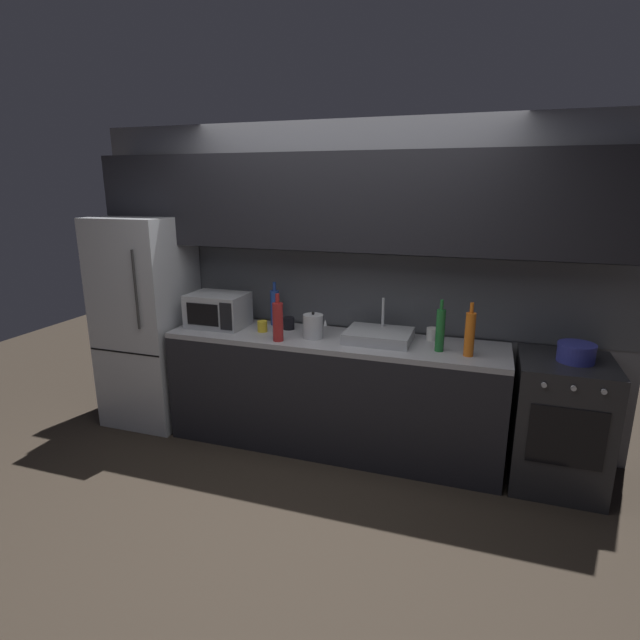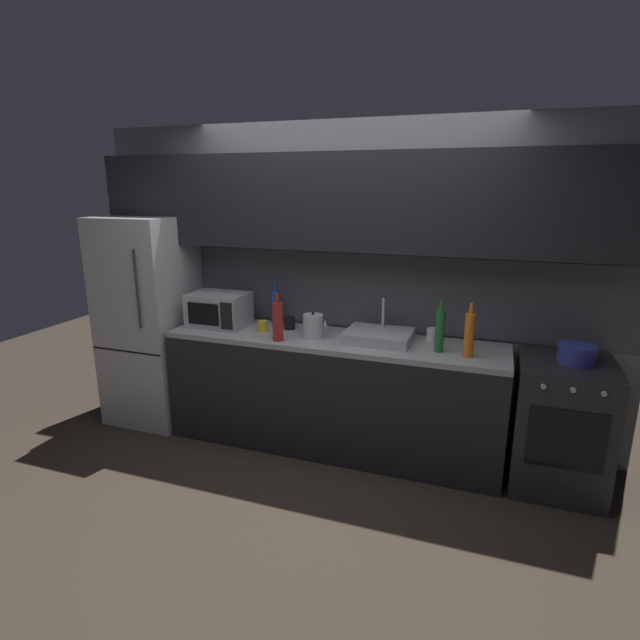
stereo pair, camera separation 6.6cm
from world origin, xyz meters
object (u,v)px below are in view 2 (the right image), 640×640
object	(u,v)px
refrigerator	(150,320)
mug_dark	(289,323)
microwave	(219,310)
wine_bottle_green	(440,330)
oven_range	(560,425)
kettle	(313,326)
mug_yellow	(263,326)
cooking_pot	(577,354)
mug_white	(432,335)
wine_bottle_orange	(469,334)
wine_bottle_blue	(276,307)
wine_bottle_red	(278,321)

from	to	relation	value
refrigerator	mug_dark	bearing A→B (deg)	5.12
microwave	wine_bottle_green	distance (m)	1.78
oven_range	kettle	xyz separation A→B (m)	(-1.77, -0.04, 0.54)
wine_bottle_green	microwave	bearing A→B (deg)	177.42
mug_yellow	cooking_pot	world-z (taller)	cooking_pot
microwave	mug_white	distance (m)	1.72
mug_dark	cooking_pot	distance (m)	2.07
wine_bottle_orange	mug_yellow	size ratio (longest dim) A/B	4.28
wine_bottle_green	cooking_pot	size ratio (longest dim) A/B	1.54
mug_white	kettle	bearing A→B (deg)	-165.35
refrigerator	mug_dark	size ratio (longest dim) A/B	18.16
wine_bottle_blue	wine_bottle_orange	distance (m)	1.58
microwave	cooking_pot	size ratio (longest dim) A/B	1.94
mug_dark	kettle	bearing A→B (deg)	-30.83
wine_bottle_orange	wine_bottle_green	bearing A→B (deg)	168.44
mug_white	cooking_pot	xyz separation A→B (m)	(0.95, -0.18, 0.01)
mug_dark	mug_yellow	xyz separation A→B (m)	(-0.17, -0.13, -0.01)
refrigerator	mug_yellow	bearing A→B (deg)	-0.90
mug_dark	mug_white	world-z (taller)	mug_dark
oven_range	cooking_pot	world-z (taller)	cooking_pot
oven_range	wine_bottle_blue	bearing A→B (deg)	174.73
kettle	wine_bottle_orange	size ratio (longest dim) A/B	0.55
microwave	wine_bottle_red	world-z (taller)	wine_bottle_red
mug_yellow	refrigerator	bearing A→B (deg)	179.10
wine_bottle_red	wine_bottle_green	bearing A→B (deg)	6.80
wine_bottle_red	mug_yellow	xyz separation A→B (m)	(-0.21, 0.18, -0.11)
wine_bottle_green	wine_bottle_red	bearing A→B (deg)	-173.20
wine_bottle_green	mug_white	size ratio (longest dim) A/B	3.87
wine_bottle_orange	mug_dark	world-z (taller)	wine_bottle_orange
refrigerator	wine_bottle_red	size ratio (longest dim) A/B	4.96
refrigerator	cooking_pot	world-z (taller)	refrigerator
mug_dark	wine_bottle_blue	bearing A→B (deg)	151.03
mug_dark	microwave	bearing A→B (deg)	-170.77
refrigerator	microwave	xyz separation A→B (m)	(0.68, 0.02, 0.15)
microwave	kettle	world-z (taller)	microwave
wine_bottle_orange	cooking_pot	bearing A→B (deg)	8.68
wine_bottle_green	mug_yellow	bearing A→B (deg)	178.13
wine_bottle_orange	mug_dark	size ratio (longest dim) A/B	3.79
refrigerator	oven_range	world-z (taller)	refrigerator
oven_range	cooking_pot	bearing A→B (deg)	1.97
oven_range	mug_yellow	world-z (taller)	mug_yellow
oven_range	wine_bottle_orange	xyz separation A→B (m)	(-0.63, -0.10, 0.61)
wine_bottle_green	kettle	bearing A→B (deg)	178.87
mug_dark	wine_bottle_green	bearing A→B (deg)	-8.30
refrigerator	cooking_pot	xyz separation A→B (m)	(3.33, 0.00, 0.08)
kettle	wine_bottle_red	bearing A→B (deg)	-144.72
microwave	mug_white	bearing A→B (deg)	5.46
microwave	wine_bottle_red	size ratio (longest dim) A/B	1.29
mug_yellow	oven_range	bearing A→B (deg)	0.41
wine_bottle_blue	wine_bottle_red	distance (m)	0.45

